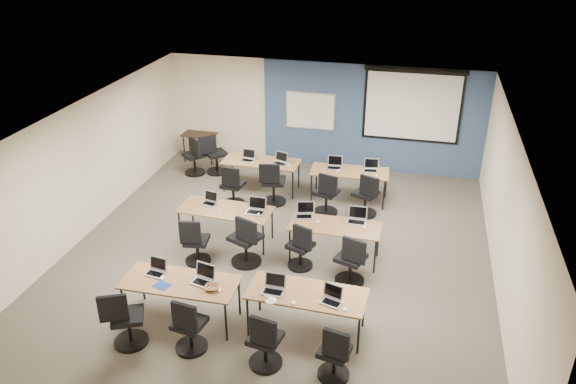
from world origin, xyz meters
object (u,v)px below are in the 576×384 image
(laptop_8, at_px, (248,158))
(laptop_10, at_px, (334,165))
(spare_chair_b, at_px, (195,159))
(laptop_2, at_px, (274,287))
(projector_screen, at_px, (413,102))
(task_chair_6, at_px, (301,250))
(training_table_mid_right, at_px, (335,228))
(task_chair_1, at_px, (189,329))
(spare_chair_a, at_px, (214,157))
(task_chair_8, at_px, (233,189))
(training_table_mid_left, at_px, (226,211))
(task_chair_5, at_px, (246,244))
(laptop_0, at_px, (156,270))
(task_chair_2, at_px, (265,345))
(laptop_5, at_px, (256,208))
(training_table_front_right, at_px, (307,295))
(task_chair_10, at_px, (327,197))
(task_chair_9, at_px, (273,186))
(task_chair_0, at_px, (125,323))
(task_chair_4, at_px, (195,245))
(laptop_7, at_px, (357,218))
(task_chair_11, at_px, (366,198))
(task_chair_3, at_px, (335,357))
(laptop_11, at_px, (371,168))
(training_table_back_left, at_px, (261,163))
(laptop_4, at_px, (210,201))
(laptop_9, at_px, (281,161))
(whiteboard, at_px, (310,111))
(training_table_front_left, at_px, (180,284))
(laptop_1, at_px, (204,278))
(task_chair_7, at_px, (351,264))
(training_table_back_right, at_px, (350,173))
(laptop_3, at_px, (332,298))
(laptop_6, at_px, (305,213))
(utility_table, at_px, (199,138))

(laptop_8, relative_size, laptop_10, 0.93)
(spare_chair_b, bearing_deg, laptop_2, -16.84)
(projector_screen, xyz_separation_m, task_chair_6, (-1.66, -4.78, -1.49))
(training_table_mid_right, bearing_deg, task_chair_6, -139.71)
(task_chair_1, distance_m, spare_chair_a, 6.50)
(laptop_10, bearing_deg, task_chair_8, -158.85)
(training_table_mid_left, bearing_deg, projector_screen, 54.62)
(laptop_8, xyz_separation_m, task_chair_8, (-0.08, -0.94, -0.38))
(task_chair_5, bearing_deg, laptop_0, -98.10)
(task_chair_2, xyz_separation_m, laptop_5, (-1.09, 3.23, 0.39))
(training_table_mid_left, bearing_deg, training_table_front_right, -44.25)
(task_chair_10, bearing_deg, task_chair_5, -99.15)
(training_table_mid_left, height_order, task_chair_9, task_chair_9)
(task_chair_0, height_order, laptop_8, task_chair_0)
(training_table_front_right, distance_m, training_table_mid_right, 2.15)
(task_chair_4, xyz_separation_m, laptop_7, (2.86, 1.02, 0.40))
(laptop_0, xyz_separation_m, task_chair_0, (-0.11, -0.91, -0.38))
(task_chair_11, bearing_deg, training_table_front_right, -74.57)
(task_chair_3, height_order, laptop_11, laptop_11)
(training_table_back_left, relative_size, task_chair_11, 1.78)
(laptop_2, relative_size, task_chair_8, 0.33)
(task_chair_3, height_order, task_chair_4, task_chair_4)
(task_chair_0, relative_size, laptop_4, 3.37)
(laptop_2, distance_m, laptop_9, 4.91)
(whiteboard, bearing_deg, task_chair_0, -99.69)
(training_table_front_right, relative_size, laptop_5, 5.13)
(laptop_5, bearing_deg, projector_screen, 58.96)
(task_chair_11, bearing_deg, laptop_8, -171.88)
(projector_screen, relative_size, laptop_8, 7.62)
(task_chair_3, bearing_deg, training_table_front_left, 176.62)
(task_chair_0, bearing_deg, laptop_1, 17.99)
(task_chair_7, bearing_deg, laptop_5, 174.34)
(task_chair_5, distance_m, laptop_8, 3.30)
(training_table_back_right, relative_size, task_chair_3, 1.84)
(laptop_3, bearing_deg, task_chair_8, 143.92)
(training_table_mid_right, bearing_deg, spare_chair_a, 138.34)
(task_chair_5, bearing_deg, task_chair_0, -90.35)
(spare_chair_b, bearing_deg, training_table_front_left, -30.22)
(task_chair_7, bearing_deg, projector_screen, 100.84)
(training_table_front_left, distance_m, task_chair_11, 4.87)
(laptop_7, bearing_deg, laptop_6, 179.96)
(laptop_7, xyz_separation_m, task_chair_7, (0.05, -0.98, -0.38))
(laptop_10, height_order, utility_table, laptop_10)
(task_chair_11, bearing_deg, laptop_4, -129.98)
(training_table_mid_right, relative_size, task_chair_3, 1.80)
(task_chair_1, bearing_deg, laptop_11, 78.86)
(laptop_4, xyz_separation_m, task_chair_7, (2.99, -1.02, -0.37))
(training_table_back_right, bearing_deg, task_chair_11, -58.07)
(laptop_0, bearing_deg, laptop_6, 59.69)
(task_chair_1, relative_size, laptop_8, 3.10)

